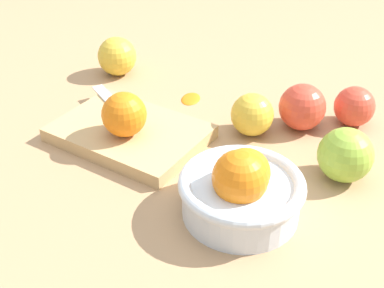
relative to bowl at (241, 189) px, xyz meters
name	(u,v)px	position (x,y,z in m)	size (l,w,h in m)	color
ground_plane	(197,143)	(0.12, -0.14, -0.04)	(2.40, 2.40, 0.00)	tan
bowl	(241,189)	(0.00, 0.00, 0.00)	(0.17, 0.17, 0.11)	silver
cutting_board	(130,133)	(0.23, -0.11, -0.03)	(0.25, 0.17, 0.02)	tan
orange_on_board	(124,114)	(0.23, -0.09, 0.02)	(0.07, 0.07, 0.07)	orange
knife	(118,107)	(0.28, -0.15, -0.01)	(0.13, 0.11, 0.01)	silver
apple_front_left	(354,106)	(-0.11, -0.31, -0.01)	(0.07, 0.07, 0.07)	#D6422D
apple_front_right	(117,56)	(0.38, -0.32, 0.00)	(0.08, 0.08, 0.08)	gold
apple_mid_left	(346,153)	(-0.12, -0.14, 0.00)	(0.08, 0.08, 0.08)	#8EB738
apple_front_left_2	(302,107)	(-0.03, -0.26, 0.00)	(0.08, 0.08, 0.08)	#D6422D
apple_front_left_3	(252,115)	(0.05, -0.21, -0.01)	(0.07, 0.07, 0.07)	gold
citrus_peel	(191,97)	(0.19, -0.28, -0.04)	(0.05, 0.04, 0.01)	orange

